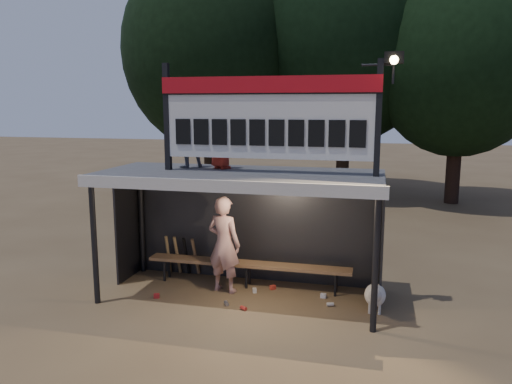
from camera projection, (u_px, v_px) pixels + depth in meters
ground at (240, 296)px, 9.21m from camera, size 80.00×80.00×0.00m
player at (224, 244)px, 9.33m from camera, size 0.75×0.59×1.83m
child_a at (187, 136)px, 9.37m from camera, size 0.73×0.71×1.19m
child_b at (221, 140)px, 9.20m from camera, size 0.61×0.58×1.04m
dugout_shelter at (243, 196)px, 9.13m from camera, size 5.10×2.08×2.32m
scoreboard_assembly at (271, 115)px, 8.50m from camera, size 4.10×0.27×1.99m
bench at (248, 265)px, 9.66m from camera, size 4.00×0.35×0.48m
tree_left at (209, 51)px, 18.78m from camera, size 6.46×6.46×9.27m
tree_mid at (346, 34)px, 18.92m from camera, size 7.22×7.22×10.36m
tree_right at (461, 55)px, 17.19m from camera, size 6.08×6.08×8.72m
dog at (375, 295)px, 8.52m from camera, size 0.36×0.81×0.49m
bats at (182, 255)px, 10.27m from camera, size 0.68×0.35×0.84m
litter at (258, 297)px, 9.06m from camera, size 3.25×1.20×0.08m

